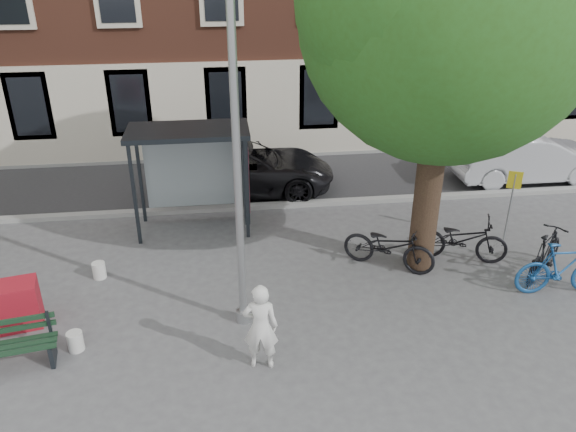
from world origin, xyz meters
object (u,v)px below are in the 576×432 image
(bike_c, at_px, (389,246))
(bike_b, at_px, (563,268))
(lamppost, at_px, (238,187))
(bike_a, at_px, (461,239))
(bike_d, at_px, (545,254))
(red_stand, at_px, (14,305))
(notice_sign, at_px, (512,193))
(car_dark, at_px, (246,168))
(car_silver, at_px, (528,157))
(bus_shelter, at_px, (206,155))
(bench, at_px, (8,348))
(painter, at_px, (261,327))

(bike_c, bearing_deg, bike_b, -82.06)
(lamppost, relative_size, bike_a, 3.01)
(bike_a, relative_size, bike_d, 1.11)
(red_stand, relative_size, notice_sign, 0.49)
(bike_a, bearing_deg, bike_c, 112.92)
(car_dark, distance_m, car_silver, 8.43)
(notice_sign, bearing_deg, bike_d, -61.23)
(car_silver, distance_m, notice_sign, 4.45)
(bike_d, bearing_deg, bus_shelter, 24.22)
(bench, relative_size, notice_sign, 0.90)
(painter, bearing_deg, bus_shelter, -72.67)
(lamppost, bearing_deg, bike_d, 7.05)
(lamppost, height_order, notice_sign, lamppost)
(bench, relative_size, bike_c, 0.80)
(car_dark, bearing_deg, lamppost, 179.65)
(bike_d, height_order, notice_sign, notice_sign)
(bench, bearing_deg, painter, -16.65)
(painter, bearing_deg, bike_b, -158.62)
(bus_shelter, bearing_deg, bench, -124.85)
(car_dark, relative_size, notice_sign, 2.75)
(bike_d, bearing_deg, bike_a, 18.72)
(notice_sign, bearing_deg, bus_shelter, -169.38)
(car_silver, xyz_separation_m, notice_sign, (-2.45, -3.67, 0.57))
(bike_b, relative_size, car_dark, 0.39)
(bus_shelter, bearing_deg, bike_d, -24.91)
(bike_a, xyz_separation_m, bike_c, (-1.71, -0.12, 0.01))
(lamppost, distance_m, painter, 2.37)
(lamppost, relative_size, bench, 3.72)
(bus_shelter, distance_m, bike_d, 7.96)
(bike_b, xyz_separation_m, notice_sign, (-0.11, 2.18, 0.73))
(lamppost, bearing_deg, bike_b, 1.32)
(bike_a, relative_size, car_silver, 0.45)
(car_dark, bearing_deg, painter, -177.91)
(bike_c, bearing_deg, lamppost, 147.31)
(painter, relative_size, bench, 0.98)
(car_silver, distance_m, red_stand, 14.24)
(painter, bearing_deg, bike_d, -153.09)
(bike_d, distance_m, car_dark, 8.17)
(bench, bearing_deg, bike_a, 5.53)
(bike_a, bearing_deg, lamppost, 127.70)
(bike_b, xyz_separation_m, car_silver, (2.35, 5.85, 0.16))
(lamppost, relative_size, painter, 3.79)
(bike_c, bearing_deg, bus_shelter, 88.75)
(bus_shelter, relative_size, bike_d, 1.56)
(painter, bearing_deg, bike_a, -139.58)
(painter, bearing_deg, bike_c, -128.45)
(bus_shelter, distance_m, notice_sign, 7.25)
(car_silver, bearing_deg, bike_a, 137.99)
(red_stand, bearing_deg, notice_sign, 10.28)
(bike_c, bearing_deg, red_stand, 130.60)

